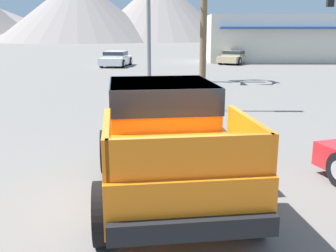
{
  "coord_description": "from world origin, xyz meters",
  "views": [
    {
      "loc": [
        0.09,
        -6.33,
        2.73
      ],
      "look_at": [
        0.0,
        0.88,
        0.99
      ],
      "focal_mm": 42.0,
      "sensor_mm": 36.0,
      "label": 1
    }
  ],
  "objects": [
    {
      "name": "storefront_building",
      "position": [
        10.21,
        30.62,
        2.1
      ],
      "size": [
        13.68,
        5.84,
        4.19
      ],
      "color": "beige",
      "rests_on": "ground_plane"
    },
    {
      "name": "parked_car_white",
      "position": [
        -4.46,
        25.53,
        0.61
      ],
      "size": [
        2.28,
        4.36,
        1.21
      ],
      "rotation": [
        0.0,
        0.0,
        6.18
      ],
      "color": "white",
      "rests_on": "ground_plane"
    },
    {
      "name": "ground_plane",
      "position": [
        0.0,
        0.0,
        0.0
      ],
      "size": [
        320.0,
        320.0,
        0.0
      ],
      "primitive_type": "plane",
      "color": "slate"
    },
    {
      "name": "parked_car_tan",
      "position": [
        5.5,
        28.25,
        0.59
      ],
      "size": [
        3.6,
        4.58,
        1.16
      ],
      "rotation": [
        0.0,
        0.0,
        5.78
      ],
      "color": "tan",
      "rests_on": "ground_plane"
    },
    {
      "name": "orange_pickup_truck",
      "position": [
        -0.04,
        0.17,
        1.05
      ],
      "size": [
        2.79,
        4.92,
        1.85
      ],
      "rotation": [
        0.0,
        0.0,
        0.14
      ],
      "color": "orange",
      "rests_on": "ground_plane"
    },
    {
      "name": "distant_mountain_range",
      "position": [
        -33.83,
        113.44,
        7.59
      ],
      "size": [
        100.76,
        69.6,
        18.78
      ],
      "color": "gray",
      "rests_on": "ground_plane"
    }
  ]
}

